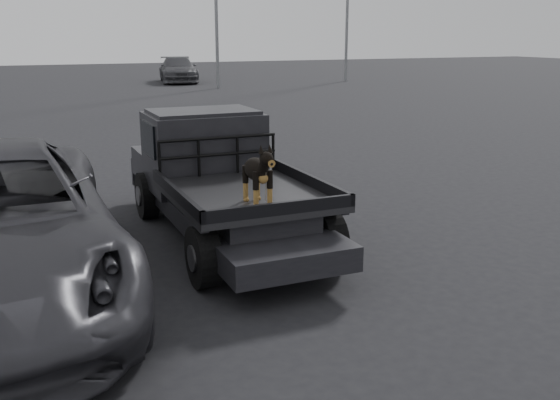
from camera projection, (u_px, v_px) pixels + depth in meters
name	position (u px, v px, depth m)	size (l,w,h in m)	color
ground	(327.00, 292.00, 7.35)	(120.00, 120.00, 0.00)	black
flatbed_ute	(224.00, 208.00, 9.22)	(2.00, 5.40, 0.92)	black
ute_cab	(203.00, 138.00, 9.83)	(1.72, 1.30, 0.88)	black
headache_rack	(218.00, 156.00, 9.21)	(1.80, 0.08, 0.55)	black
dog	(257.00, 175.00, 7.59)	(0.32, 0.60, 0.74)	black
distant_car_b	(178.00, 70.00, 38.85)	(2.16, 5.32, 1.54)	#414246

